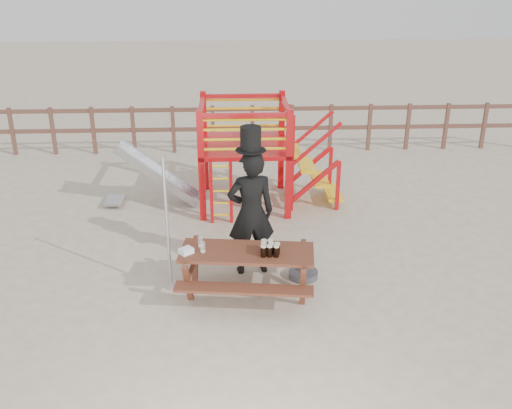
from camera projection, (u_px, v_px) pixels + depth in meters
ground at (238, 299)px, 8.24m from camera, size 60.00×60.00×0.00m
back_fence at (233, 124)px, 14.39m from camera, size 15.09×0.09×1.20m
playground_fort at (240, 152)px, 11.12m from camera, size 4.71×1.84×2.10m
picnic_table at (247, 268)px, 8.14m from camera, size 2.03×1.51×0.73m
man_with_hat at (251, 210)px, 8.58m from camera, size 0.79×0.59×2.34m
metal_pole at (167, 227)px, 8.05m from camera, size 0.05×0.05×2.08m
parasol_base at (303, 274)px, 8.78m from camera, size 0.45×0.45×0.19m
paper_bag at (186, 251)px, 7.95m from camera, size 0.23×0.22×0.08m
stout_pints at (269, 248)px, 7.92m from camera, size 0.27×0.26×0.17m
empty_glasses at (202, 245)px, 8.06m from camera, size 0.11×0.25×0.15m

